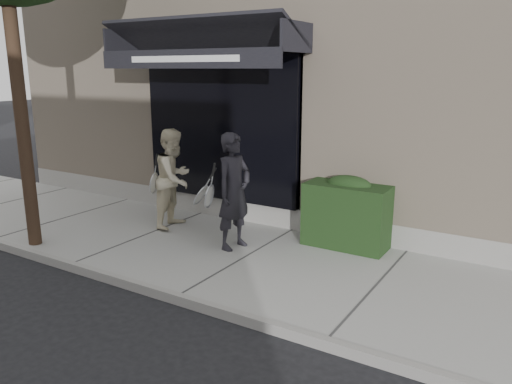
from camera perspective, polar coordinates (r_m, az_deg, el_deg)
The scene contains 7 objects.
ground at distance 7.59m, azimuth -1.15°, elevation -8.20°, with size 80.00×80.00×0.00m, color black.
sidewalk at distance 7.57m, azimuth -1.15°, elevation -7.78°, with size 20.00×3.00×0.12m, color #999994.
curb at distance 6.43m, azimuth -8.80°, elevation -11.96°, with size 20.00×0.10×0.14m, color gray.
building_facade at distance 11.52m, azimuth 12.54°, elevation 12.99°, with size 14.30×8.04×5.64m.
hedge at distance 7.97m, azimuth 10.43°, elevation -2.35°, with size 1.30×0.70×1.14m.
pedestrian_front at distance 7.66m, azimuth -2.56°, elevation 0.07°, with size 0.79×0.88×1.81m.
pedestrian_back at distance 8.85m, azimuth -9.32°, elevation 1.55°, with size 0.78×0.94×1.74m.
Camera 1 is at (3.81, -5.91, 2.86)m, focal length 35.00 mm.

